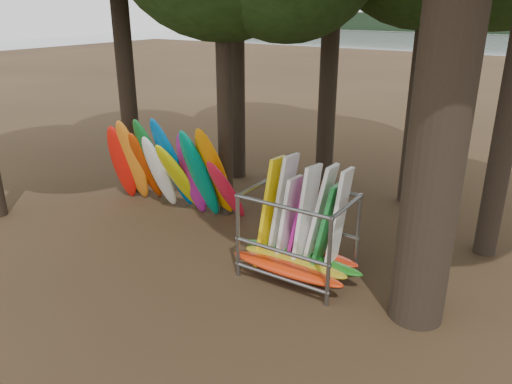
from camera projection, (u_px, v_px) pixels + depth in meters
The scene contains 3 objects.
ground at pixel (212, 260), 12.37m from camera, with size 120.00×120.00×0.00m, color #47331E.
kayak_row at pixel (171, 170), 14.82m from camera, with size 4.69×1.98×3.13m.
storage_rack at pixel (298, 238), 11.36m from camera, with size 3.13×1.54×2.81m.
Camera 1 is at (6.93, -8.56, 5.96)m, focal length 35.00 mm.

